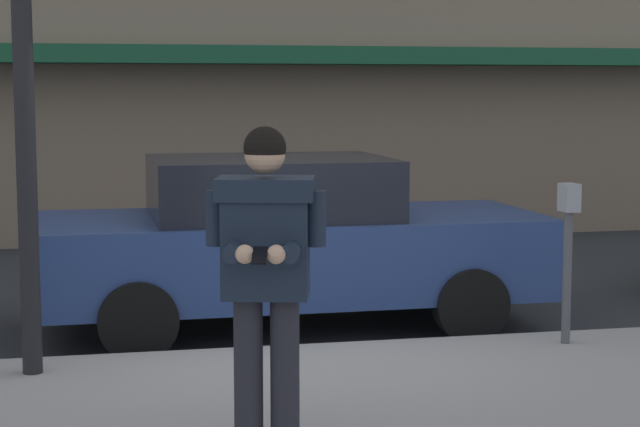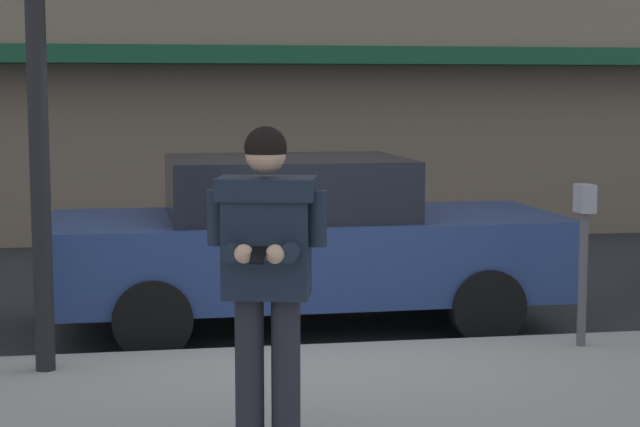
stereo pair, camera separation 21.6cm
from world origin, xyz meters
name	(u,v)px [view 2 (the right image)]	position (x,y,z in m)	size (l,w,h in m)	color
ground_plane	(298,356)	(0.00, 0.00, 0.00)	(80.00, 80.00, 0.00)	#2B2D30
curb_paint_line	(416,349)	(1.00, 0.05, 0.00)	(28.00, 0.12, 0.01)	silver
parked_sedan_mid	(302,241)	(0.19, 0.99, 0.79)	(4.52, 1.97, 1.54)	navy
man_texting_on_phone	(267,255)	(-0.57, -2.68, 1.25)	(0.63, 0.64, 1.81)	#23232B
parking_meter	(584,241)	(2.16, -0.60, 0.97)	(0.12, 0.18, 1.27)	#4C4C51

